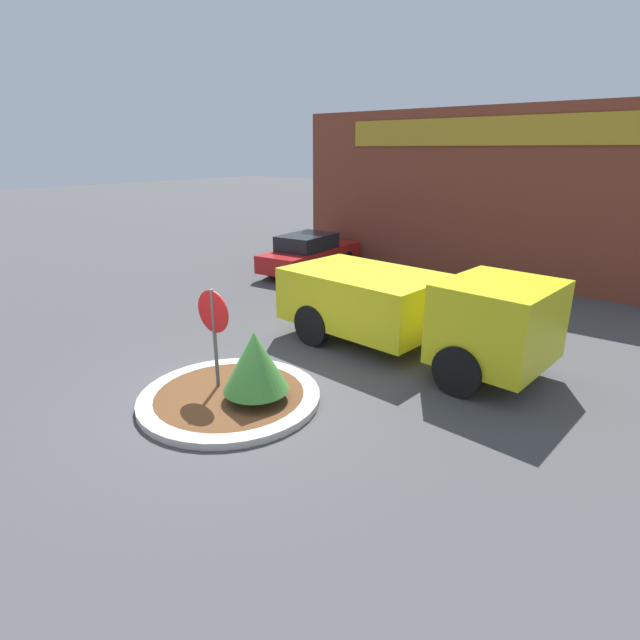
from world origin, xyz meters
name	(u,v)px	position (x,y,z in m)	size (l,w,h in m)	color
ground_plane	(230,400)	(0.00, 0.00, 0.00)	(120.00, 120.00, 0.00)	#474749
traffic_island	(230,397)	(0.00, 0.00, 0.07)	(3.38, 3.38, 0.13)	#BCB7AD
stop_sign	(214,322)	(-0.43, 0.10, 1.44)	(0.81, 0.07, 2.07)	#4C4C51
island_shrub	(255,361)	(0.55, 0.16, 0.89)	(1.20, 1.20, 1.31)	brown
utility_truck	(410,307)	(1.53, 4.08, 1.12)	(6.34, 2.92, 2.05)	gold
storefront_building	(506,191)	(-0.03, 14.63, 2.93)	(14.45, 6.07, 5.85)	brown
parked_sedan_red	(310,253)	(-5.32, 8.98, 0.74)	(2.05, 4.70, 1.47)	#B21919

